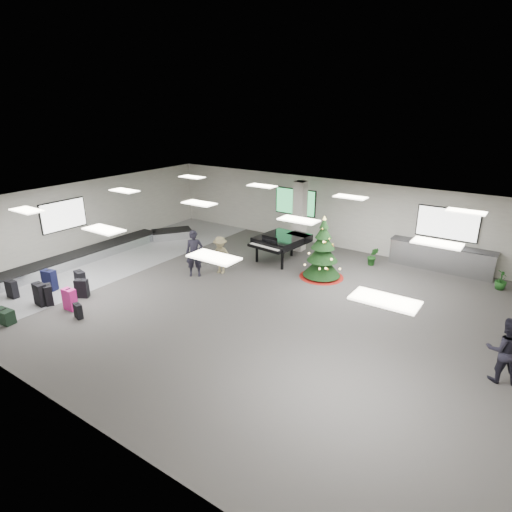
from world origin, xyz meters
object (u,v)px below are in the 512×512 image
Objects in this scene: baggage_carousel at (103,251)px; potted_plant_left at (373,256)px; pink_suitcase at (70,299)px; grand_piano at (280,241)px; traveler_b at (220,255)px; traveler_a at (194,254)px; traveler_bench at (504,350)px; service_counter at (441,257)px; potted_plant_right at (501,280)px; christmas_tree at (322,256)px.

baggage_carousel is 12.10× the size of potted_plant_left.
grand_piano is (3.33, 7.86, 0.55)m from pink_suitcase.
potted_plant_left reaches higher than pink_suitcase.
grand_piano is at bearing 53.99° from traveler_b.
pink_suitcase is 0.49× the size of traveler_b.
traveler_b reaches higher than baggage_carousel.
traveler_a is 1.09× the size of traveler_bench.
service_counter is 2.18× the size of traveler_a.
traveler_bench is at bearing -40.83° from traveler_a.
potted_plant_right is (2.29, -0.75, -0.18)m from service_counter.
traveler_a is 2.31× the size of potted_plant_left.
potted_plant_right is (15.13, 5.98, 0.16)m from baggage_carousel.
baggage_carousel is 16.27m from potted_plant_right.
potted_plant_right is (8.25, 2.05, -0.55)m from grand_piano.
grand_piano is 9.80m from traveler_bench.
grand_piano is 3.95m from potted_plant_left.
traveler_a is at bearing 70.32° from pink_suitcase.
traveler_a reaches higher than potted_plant_right.
grand_piano is (-5.96, -2.80, 0.37)m from service_counter.
pink_suitcase is (3.55, -3.93, 0.15)m from baggage_carousel.
traveler_a reaches higher than traveler_b.
traveler_b is at bearing 13.98° from baggage_carousel.
christmas_tree reaches higher than baggage_carousel.
traveler_bench is at bearing -28.21° from christmas_tree.
traveler_bench is (10.77, -0.81, -0.07)m from traveler_a.
traveler_a is at bearing -24.66° from traveler_bench.
christmas_tree is (9.18, 3.32, 0.64)m from baggage_carousel.
traveler_bench reaches higher than pink_suitcase.
christmas_tree is at bearing 19.90° from baggage_carousel.
pink_suitcase is 12.78m from traveler_bench.
grand_piano is 3.29× the size of potted_plant_right.
pink_suitcase is 8.56m from grand_piano.
potted_plant_left is at bearing 32.16° from traveler_b.
baggage_carousel is 12.97× the size of pink_suitcase.
traveler_bench is 6.24m from potted_plant_right.
grand_piano is at bearing -166.08° from potted_plant_right.
pink_suitcase is 5.74m from traveler_b.
traveler_bench is (8.89, -4.14, -0.06)m from grand_piano.
potted_plant_left is (1.20, 2.36, -0.45)m from christmas_tree.
grand_piano is 8.52m from potted_plant_right.
christmas_tree is 3.10× the size of potted_plant_left.
potted_plant_left is at bearing 28.70° from baggage_carousel.
traveler_bench is at bearing -18.98° from traveler_b.
traveler_a is (-7.84, -6.13, 0.38)m from service_counter.
grand_piano reaches higher than potted_plant_left.
potted_plant_right is at bearing 21.55° from baggage_carousel.
potted_plant_right is at bearing 24.04° from christmas_tree.
service_counter is 5.50× the size of potted_plant_right.
christmas_tree is 6.54m from potted_plant_right.
baggage_carousel is 9.78m from christmas_tree.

